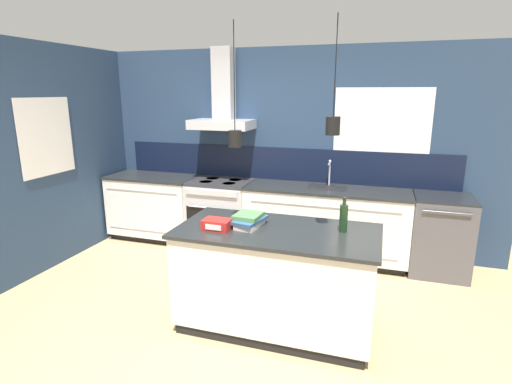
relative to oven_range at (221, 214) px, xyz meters
name	(u,v)px	position (x,y,z in m)	size (l,w,h in m)	color
ground_plane	(225,319)	(0.73, -1.69, -0.46)	(16.00, 16.00, 0.00)	tan
wall_back	(278,146)	(0.69, 0.32, 0.90)	(5.60, 2.07, 2.60)	navy
wall_left	(56,156)	(-1.70, -0.99, 0.85)	(0.08, 3.80, 2.60)	navy
counter_run_left	(155,207)	(-1.02, 0.01, 0.01)	(1.24, 0.64, 0.91)	black
counter_run_sink	(325,223)	(1.40, 0.01, 0.01)	(2.00, 0.64, 1.23)	black
oven_range	(221,214)	(0.00, 0.00, 0.00)	(0.81, 0.66, 0.91)	#B5B5BA
dishwasher	(440,235)	(2.71, 0.00, 0.00)	(0.64, 0.65, 0.91)	#4C4C51
kitchen_island	(277,278)	(1.21, -1.63, 0.00)	(1.72, 0.88, 0.91)	black
bottle_on_island	(344,217)	(1.74, -1.51, 0.58)	(0.07, 0.07, 0.30)	#193319
book_stack	(248,220)	(0.94, -1.62, 0.51)	(0.31, 0.38, 0.11)	silver
red_supply_box	(217,224)	(0.72, -1.78, 0.50)	(0.24, 0.17, 0.09)	red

